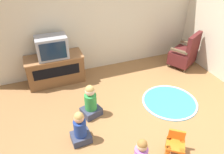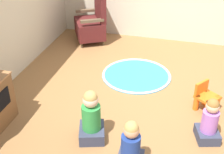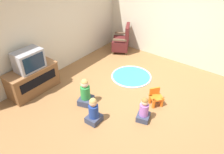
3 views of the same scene
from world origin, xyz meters
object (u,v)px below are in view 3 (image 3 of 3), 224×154
object	(u,v)px
yellow_kid_chair	(156,98)
child_watching_center	(85,93)
child_watching_left	(144,110)
child_watching_right	(94,112)
television	(29,60)
tv_cabinet	(33,79)
black_armchair	(122,41)

from	to	relation	value
yellow_kid_chair	child_watching_center	distance (m)	1.63
child_watching_left	child_watching_right	bearing A→B (deg)	114.46
television	yellow_kid_chair	xyz separation A→B (m)	(1.39, -2.65, -0.72)
tv_cabinet	yellow_kid_chair	bearing A→B (deg)	-62.55
tv_cabinet	television	distance (m)	0.55
tv_cabinet	child_watching_right	xyz separation A→B (m)	(0.09, -1.92, -0.07)
television	child_watching_center	world-z (taller)	television
television	black_armchair	distance (m)	3.25
television	child_watching_center	size ratio (longest dim) A/B	0.96
television	child_watching_left	bearing A→B (deg)	-73.88
television	yellow_kid_chair	size ratio (longest dim) A/B	1.64
television	child_watching_center	xyz separation A→B (m)	(0.43, -1.34, -0.60)
child_watching_center	television	bearing A→B (deg)	90.06
child_watching_left	child_watching_right	distance (m)	1.05
television	black_armchair	xyz separation A→B (m)	(3.18, -0.43, -0.54)
tv_cabinet	television	size ratio (longest dim) A/B	1.94
black_armchair	child_watching_right	bearing A→B (deg)	-4.21
black_armchair	child_watching_right	xyz separation A→B (m)	(-3.08, -1.46, -0.09)
black_armchair	child_watching_left	world-z (taller)	black_armchair
black_armchair	child_watching_right	size ratio (longest dim) A/B	1.49
yellow_kid_chair	child_watching_center	xyz separation A→B (m)	(-0.96, 1.31, 0.12)
tv_cabinet	child_watching_right	world-z (taller)	tv_cabinet
child_watching_left	child_watching_center	size ratio (longest dim) A/B	0.86
television	black_armchair	world-z (taller)	television
child_watching_right	child_watching_center	bearing A→B (deg)	55.56
television	yellow_kid_chair	distance (m)	3.08
black_armchair	child_watching_right	world-z (taller)	black_armchair
yellow_kid_chair	child_watching_center	size ratio (longest dim) A/B	0.59
black_armchair	child_watching_left	size ratio (longest dim) A/B	1.59
yellow_kid_chair	child_watching_left	world-z (taller)	child_watching_left
tv_cabinet	child_watching_center	size ratio (longest dim) A/B	1.87
tv_cabinet	television	bearing A→B (deg)	-90.00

